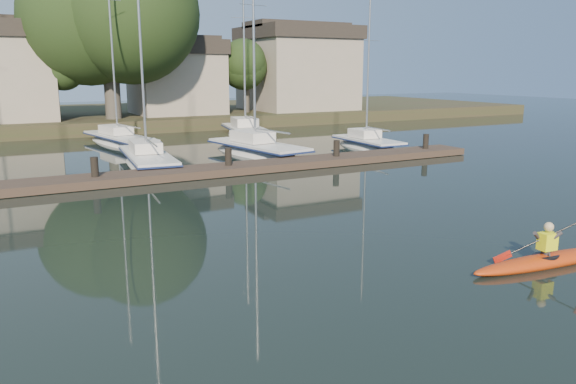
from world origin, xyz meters
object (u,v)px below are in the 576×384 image
sailboat_3 (258,159)px  dock (166,174)px  sailboat_6 (120,147)px  sailboat_7 (246,140)px  sailboat_4 (367,151)px  sailboat_2 (148,168)px  kayak (550,257)px

sailboat_3 → dock: bearing=-154.9°
sailboat_6 → sailboat_7: size_ratio=1.07×
sailboat_4 → dock: bearing=-161.7°
sailboat_6 → dock: bearing=-103.3°
sailboat_3 → sailboat_7: size_ratio=0.99×
sailboat_2 → sailboat_4: 13.65m
dock → sailboat_7: 16.19m
dock → sailboat_7: sailboat_7 is taller
dock → sailboat_6: size_ratio=2.21×
sailboat_6 → sailboat_7: 8.95m
kayak → sailboat_6: (-4.51, 28.61, -0.37)m
sailboat_2 → sailboat_7: 12.95m
dock → sailboat_3: 8.05m
sailboat_3 → sailboat_6: (-5.90, 8.55, 0.03)m
sailboat_6 → sailboat_4: bearing=-44.8°
sailboat_4 → sailboat_7: bearing=117.5°
dock → sailboat_3: bearing=34.4°
sailboat_2 → sailboat_3: (6.38, 0.44, -0.03)m
sailboat_2 → sailboat_4: bearing=5.0°
sailboat_2 → sailboat_3: 6.40m
sailboat_6 → sailboat_2: bearing=-103.2°
sailboat_2 → sailboat_7: size_ratio=1.01×
sailboat_6 → sailboat_7: bearing=-10.9°
dock → sailboat_4: size_ratio=3.01×
kayak → sailboat_2: size_ratio=0.33×
sailboat_3 → sailboat_4: size_ratio=1.26×
sailboat_3 → sailboat_2: bearing=174.7°
kayak → sailboat_6: size_ratio=0.32×
sailboat_4 → sailboat_7: (-4.21, 8.99, -0.03)m
sailboat_2 → sailboat_6: sailboat_6 is taller
dock → sailboat_6: bearing=86.8°
sailboat_4 → sailboat_7: size_ratio=0.78×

